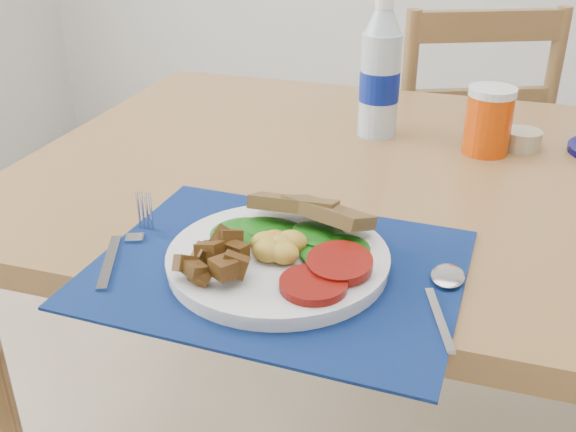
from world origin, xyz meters
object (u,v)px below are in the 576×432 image
object	(u,v)px
chair_far	(458,137)
water_bottle	(380,76)
breakfast_plate	(273,254)
juice_glass	(488,123)

from	to	relation	value
chair_far	water_bottle	xyz separation A→B (m)	(-0.12, -0.55, 0.30)
chair_far	breakfast_plate	xyz separation A→B (m)	(-0.15, -1.06, 0.21)
water_bottle	juice_glass	size ratio (longest dim) A/B	2.28
chair_far	juice_glass	distance (m)	0.63
breakfast_plate	juice_glass	size ratio (longest dim) A/B	2.47
juice_glass	breakfast_plate	bearing A→B (deg)	-115.15
breakfast_plate	juice_glass	world-z (taller)	juice_glass
chair_far	breakfast_plate	world-z (taller)	chair_far
chair_far	juice_glass	world-z (taller)	chair_far
breakfast_plate	water_bottle	size ratio (longest dim) A/B	1.08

